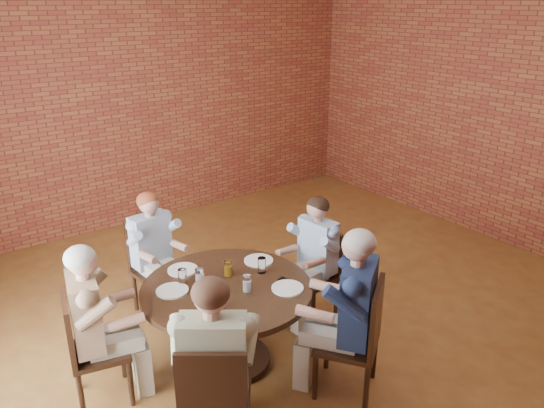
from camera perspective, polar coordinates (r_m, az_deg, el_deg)
floor at (r=5.19m, az=4.51°, el=-13.37°), size 7.00×7.00×0.00m
wall_back at (r=7.38m, az=-13.28°, el=11.00°), size 7.00×0.00×7.00m
wall_right at (r=6.99m, az=25.98°, el=8.88°), size 0.00×7.00×7.00m
dining_table at (r=4.51m, az=-4.82°, el=-11.26°), size 1.40×1.40×0.75m
chair_a at (r=5.18m, az=5.01°, el=-7.12°), size 0.43×0.43×0.89m
diner_a at (r=5.07m, az=4.49°, el=-6.04°), size 0.64×0.54×1.25m
chair_b at (r=5.40m, az=-12.80°, el=-6.38°), size 0.43×0.43×0.89m
diner_b at (r=5.28m, az=-12.50°, el=-5.34°), size 0.55×0.65×1.25m
chair_c at (r=4.35m, az=-19.29°, el=-14.18°), size 0.50×0.50×0.93m
diner_c at (r=4.27m, az=-18.40°, el=-12.30°), size 0.74×0.64×1.32m
chair_d at (r=3.68m, az=-6.18°, el=-20.18°), size 0.63×0.63×0.96m
diner_d at (r=3.64m, az=-6.14°, el=-17.21°), size 0.85×0.88×1.38m
chair_e at (r=4.26m, az=9.41°, el=-13.75°), size 0.64×0.64×0.97m
diner_e at (r=4.17m, az=8.25°, el=-11.59°), size 0.87×0.90×1.40m
plate_a at (r=4.76m, az=-1.45°, el=-6.09°), size 0.26×0.26×0.01m
plate_b at (r=4.67m, az=-9.58°, el=-6.99°), size 0.26×0.26×0.01m
plate_c at (r=4.38m, az=-10.68°, el=-9.15°), size 0.26×0.26×0.01m
plate_d at (r=4.34m, az=1.68°, el=-9.02°), size 0.26×0.26×0.01m
glass_a at (r=4.55m, az=-1.10°, el=-6.60°), size 0.07×0.07×0.14m
glass_b at (r=4.51m, az=-4.73°, el=-6.91°), size 0.07×0.07×0.14m
glass_c at (r=4.43m, az=-9.62°, el=-7.72°), size 0.07×0.07×0.14m
glass_d at (r=4.42m, az=-7.80°, el=-7.72°), size 0.07×0.07×0.14m
glass_e at (r=4.23m, az=-7.54°, el=-9.11°), size 0.07×0.07×0.14m
glass_f at (r=4.06m, az=-5.62°, el=-10.43°), size 0.07×0.07×0.14m
glass_g at (r=4.28m, az=-2.69°, el=-8.54°), size 0.07×0.07×0.14m
smartphone at (r=4.44m, az=1.64°, el=-8.34°), size 0.13×0.17×0.01m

